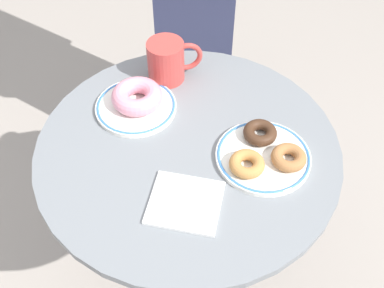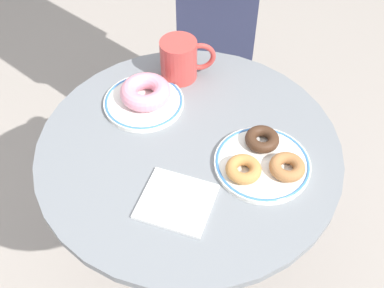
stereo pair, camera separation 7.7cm
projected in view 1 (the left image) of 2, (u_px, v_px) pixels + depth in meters
cafe_table at (188, 204)px, 1.12m from camera, size 0.63×0.63×0.72m
plate_left at (136, 107)px, 1.02m from camera, size 0.18×0.18×0.01m
plate_right at (263, 156)px, 0.93m from camera, size 0.19×0.19×0.01m
donut_pink_frosted at (137, 96)px, 1.00m from camera, size 0.12×0.12×0.04m
donut_cinnamon at (289, 157)px, 0.90m from camera, size 0.09×0.09×0.02m
donut_chocolate at (260, 133)px, 0.94m from camera, size 0.10×0.10×0.02m
donut_old_fashioned at (247, 164)px, 0.89m from camera, size 0.10×0.10×0.02m
paper_napkin at (185, 202)px, 0.86m from camera, size 0.16×0.15×0.01m
coffee_mug at (168, 61)px, 1.06m from camera, size 0.11×0.10×0.10m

